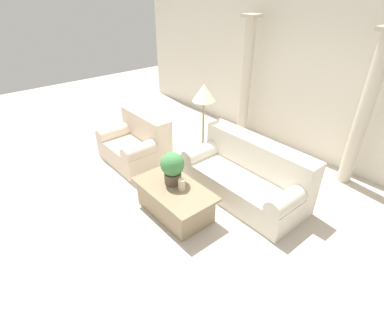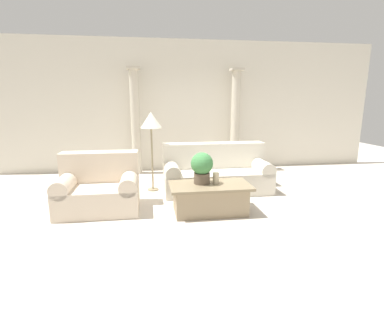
{
  "view_description": "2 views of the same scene",
  "coord_description": "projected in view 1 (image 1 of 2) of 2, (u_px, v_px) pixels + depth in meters",
  "views": [
    {
      "loc": [
        2.91,
        -2.56,
        3.02
      ],
      "look_at": [
        -0.02,
        -0.11,
        0.64
      ],
      "focal_mm": 28.0,
      "sensor_mm": 36.0,
      "label": 1
    },
    {
      "loc": [
        -0.92,
        -4.92,
        1.76
      ],
      "look_at": [
        -0.22,
        -0.14,
        0.66
      ],
      "focal_mm": 28.0,
      "sensor_mm": 36.0,
      "label": 2
    }
  ],
  "objects": [
    {
      "name": "column_right",
      "position": [
        364.0,
        112.0,
        4.69
      ],
      "size": [
        0.31,
        0.31,
        2.51
      ],
      "color": "beige",
      "rests_on": "ground_plane"
    },
    {
      "name": "floor_lamp",
      "position": [
        204.0,
        96.0,
        5.21
      ],
      "size": [
        0.41,
        0.41,
        1.54
      ],
      "color": "gray",
      "rests_on": "ground_plane"
    },
    {
      "name": "ground_plane",
      "position": [
        198.0,
        199.0,
        4.88
      ],
      "size": [
        16.0,
        16.0,
        0.0
      ],
      "primitive_type": "plane",
      "color": "beige"
    },
    {
      "name": "potted_plant",
      "position": [
        173.0,
        167.0,
        4.33
      ],
      "size": [
        0.35,
        0.35,
        0.5
      ],
      "color": "brown",
      "rests_on": "coffee_table"
    },
    {
      "name": "pillar_candle",
      "position": [
        182.0,
        185.0,
        4.28
      ],
      "size": [
        0.1,
        0.1,
        0.18
      ],
      "color": "beige",
      "rests_on": "coffee_table"
    },
    {
      "name": "sofa_long",
      "position": [
        247.0,
        176.0,
        4.83
      ],
      "size": [
        2.05,
        0.95,
        0.92
      ],
      "color": "beige",
      "rests_on": "ground_plane"
    },
    {
      "name": "coffee_table",
      "position": [
        175.0,
        200.0,
        4.48
      ],
      "size": [
        1.27,
        0.71,
        0.46
      ],
      "color": "#998466",
      "rests_on": "ground_plane"
    },
    {
      "name": "wall_back",
      "position": [
        310.0,
        72.0,
        5.53
      ],
      "size": [
        10.0,
        0.06,
        3.2
      ],
      "color": "silver",
      "rests_on": "ground_plane"
    },
    {
      "name": "loveseat",
      "position": [
        137.0,
        143.0,
        5.79
      ],
      "size": [
        1.26,
        0.95,
        0.92
      ],
      "color": "beige",
      "rests_on": "ground_plane"
    },
    {
      "name": "column_left",
      "position": [
        246.0,
        79.0,
        6.28
      ],
      "size": [
        0.31,
        0.31,
        2.51
      ],
      "color": "beige",
      "rests_on": "ground_plane"
    }
  ]
}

